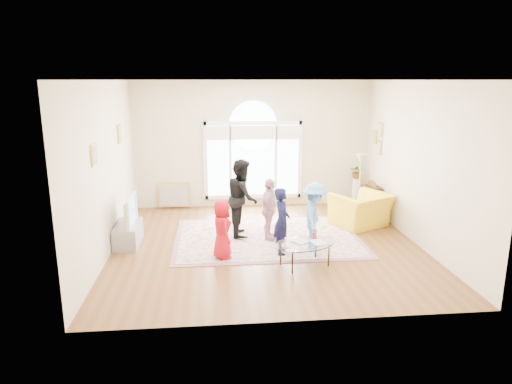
{
  "coord_description": "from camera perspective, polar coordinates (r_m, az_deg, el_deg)",
  "views": [
    {
      "loc": [
        -1.04,
        -8.54,
        3.2
      ],
      "look_at": [
        -0.18,
        0.3,
        1.02
      ],
      "focal_mm": 32.0,
      "sensor_mm": 36.0,
      "label": 1
    }
  ],
  "objects": [
    {
      "name": "plant_pedestal",
      "position": [
        12.27,
        12.39,
        0.05
      ],
      "size": [
        0.2,
        0.2,
        0.7
      ],
      "primitive_type": "cylinder",
      "color": "white",
      "rests_on": "ground"
    },
    {
      "name": "floor_lamp",
      "position": [
        11.07,
        12.97,
        3.49
      ],
      "size": [
        0.24,
        0.24,
        1.51
      ],
      "color": "black",
      "rests_on": "ground"
    },
    {
      "name": "television",
      "position": [
        9.34,
        -15.82,
        -2.21
      ],
      "size": [
        0.16,
        0.99,
        0.57
      ],
      "color": "black",
      "rests_on": "tv_console"
    },
    {
      "name": "coffee_table",
      "position": [
        8.09,
        6.13,
        -6.5
      ],
      "size": [
        1.33,
        1.08,
        0.54
      ],
      "rotation": [
        0.0,
        0.0,
        0.35
      ],
      "color": "silver",
      "rests_on": "ground"
    },
    {
      "name": "leaning_picture",
      "position": [
        11.92,
        -10.14,
        -1.98
      ],
      "size": [
        0.8,
        0.14,
        0.62
      ],
      "primitive_type": "cube",
      "rotation": [
        -0.14,
        0.0,
        0.0
      ],
      "color": "tan",
      "rests_on": "ground"
    },
    {
      "name": "area_rug",
      "position": [
        9.56,
        1.4,
        -5.68
      ],
      "size": [
        3.6,
        2.6,
        0.02
      ],
      "primitive_type": "cube",
      "color": "beige",
      "rests_on": "ground"
    },
    {
      "name": "tv_console",
      "position": [
        9.49,
        -15.68,
        -5.09
      ],
      "size": [
        0.45,
        1.0,
        0.42
      ],
      "primitive_type": "cube",
      "color": "gray",
      "rests_on": "ground"
    },
    {
      "name": "child_pink",
      "position": [
        9.25,
        1.66,
        -2.18
      ],
      "size": [
        0.58,
        0.8,
        1.26
      ],
      "primitive_type": "imported",
      "rotation": [
        0.0,
        0.0,
        1.16
      ],
      "color": "#CC919F",
      "rests_on": "area_rug"
    },
    {
      "name": "room_shell",
      "position": [
        11.54,
        -0.25,
        5.68
      ],
      "size": [
        6.0,
        6.0,
        6.0
      ],
      "color": "beige",
      "rests_on": "ground"
    },
    {
      "name": "child_navy",
      "position": [
        8.51,
        3.25,
        -3.64
      ],
      "size": [
        0.36,
        0.5,
        1.26
      ],
      "primitive_type": "imported",
      "rotation": [
        0.0,
        0.0,
        1.44
      ],
      "color": "black",
      "rests_on": "area_rug"
    },
    {
      "name": "armchair",
      "position": [
        10.47,
        12.97,
        -2.21
      ],
      "size": [
        1.48,
        1.41,
        0.75
      ],
      "primitive_type": "imported",
      "rotation": [
        0.0,
        0.0,
        3.61
      ],
      "color": "yellow",
      "rests_on": "ground"
    },
    {
      "name": "potted_plant",
      "position": [
        12.15,
        12.52,
        2.53
      ],
      "size": [
        0.44,
        0.41,
        0.38
      ],
      "primitive_type": "imported",
      "rotation": [
        0.0,
        0.0,
        -0.42
      ],
      "color": "#33722D",
      "rests_on": "plant_pedestal"
    },
    {
      "name": "child_red",
      "position": [
        8.32,
        -4.26,
        -4.68
      ],
      "size": [
        0.46,
        0.6,
        1.09
      ],
      "primitive_type": "imported",
      "rotation": [
        0.0,
        0.0,
        1.8
      ],
      "color": "red",
      "rests_on": "area_rug"
    },
    {
      "name": "child_blue",
      "position": [
        8.77,
        7.35,
        -3.05
      ],
      "size": [
        0.68,
        0.94,
        1.31
      ],
      "primitive_type": "imported",
      "rotation": [
        0.0,
        0.0,
        1.31
      ],
      "color": "#589CDE",
      "rests_on": "area_rug"
    },
    {
      "name": "rug_border",
      "position": [
        9.56,
        1.39,
        -5.71
      ],
      "size": [
        3.8,
        2.8,
        0.01
      ],
      "primitive_type": "cube",
      "color": "#8E5966",
      "rests_on": "ground"
    },
    {
      "name": "side_cabinet",
      "position": [
        11.43,
        14.19,
        -1.05
      ],
      "size": [
        0.4,
        0.5,
        0.7
      ],
      "primitive_type": "cube",
      "color": "black",
      "rests_on": "ground"
    },
    {
      "name": "child_black",
      "position": [
        9.48,
        -1.73,
        -0.7
      ],
      "size": [
        0.62,
        0.79,
        1.61
      ],
      "primitive_type": "imported",
      "rotation": [
        0.0,
        0.0,
        1.56
      ],
      "color": "black",
      "rests_on": "area_rug"
    },
    {
      "name": "ground",
      "position": [
        9.18,
        1.34,
        -6.59
      ],
      "size": [
        6.0,
        6.0,
        0.0
      ],
      "primitive_type": "plane",
      "color": "brown",
      "rests_on": "ground"
    }
  ]
}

